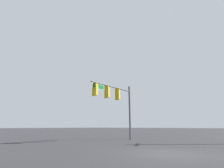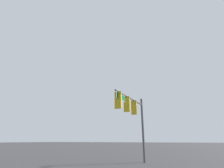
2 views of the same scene
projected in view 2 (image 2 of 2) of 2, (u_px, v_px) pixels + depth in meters
signal_pole_near at (133, 112)px, 15.38m from camera, size 6.34×0.55×6.09m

